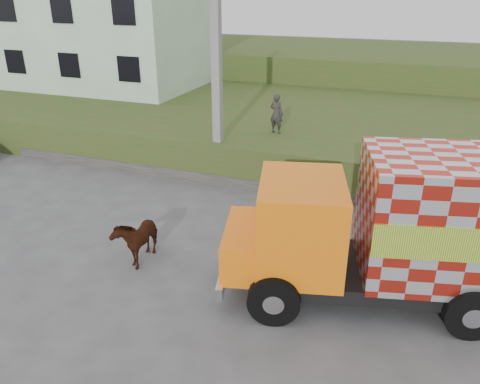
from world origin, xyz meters
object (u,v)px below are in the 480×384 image
at_px(cargo_truck, 423,230).
at_px(cow, 137,237).
at_px(pedestrian, 276,114).
at_px(utility_pole, 217,70).

bearing_deg(cargo_truck, cow, 171.78).
bearing_deg(cow, pedestrian, 75.05).
distance_m(cargo_truck, cow, 7.09).
relative_size(cargo_truck, pedestrian, 5.43).
bearing_deg(pedestrian, utility_pole, 61.26).
height_order(cargo_truck, pedestrian, cargo_truck).
bearing_deg(utility_pole, cargo_truck, -36.33).
distance_m(cargo_truck, pedestrian, 8.96).
relative_size(utility_pole, cow, 5.10).
xyz_separation_m(cargo_truck, pedestrian, (-5.48, 7.07, 0.44)).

